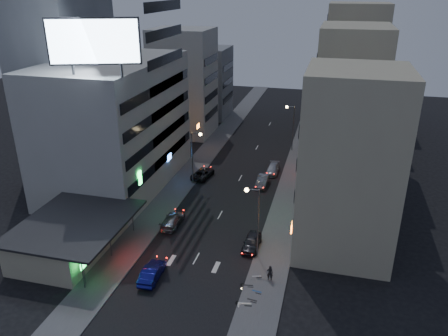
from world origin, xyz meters
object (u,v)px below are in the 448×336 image
(parked_car_right_mid, at_px, (262,181))
(scooter_silver_b, at_px, (261,271))
(person, at_px, (270,273))
(scooter_black_b, at_px, (254,281))
(scooter_silver_a, at_px, (252,298))
(parked_car_left, at_px, (203,173))
(parked_car_right_far, at_px, (273,169))
(parked_car_right_near, at_px, (252,242))
(scooter_black_a, at_px, (258,296))
(scooter_blue, at_px, (262,288))
(road_car_blue, at_px, (152,272))
(road_car_silver, at_px, (172,220))

(parked_car_right_mid, bearing_deg, scooter_silver_b, -80.41)
(scooter_silver_b, bearing_deg, person, -135.38)
(parked_car_right_mid, relative_size, scooter_black_b, 2.69)
(scooter_silver_a, bearing_deg, parked_car_left, 17.16)
(parked_car_right_far, distance_m, person, 27.26)
(parked_car_right_far, distance_m, scooter_black_b, 28.31)
(parked_car_right_mid, xyz_separation_m, scooter_black_b, (3.16, -23.24, -0.10))
(parked_car_right_near, bearing_deg, scooter_black_a, -74.68)
(scooter_silver_a, bearing_deg, parked_car_right_mid, -1.01)
(scooter_black_b, bearing_deg, scooter_silver_b, -23.01)
(person, distance_m, scooter_silver_b, 1.11)
(scooter_blue, distance_m, scooter_black_b, 1.30)
(parked_car_left, bearing_deg, scooter_silver_a, 123.59)
(parked_car_right_near, xyz_separation_m, parked_car_right_far, (-0.92, 21.61, -0.09))
(parked_car_right_far, bearing_deg, person, -82.69)
(parked_car_right_far, height_order, scooter_silver_b, parked_car_right_far)
(scooter_black_a, bearing_deg, parked_car_right_far, 13.49)
(person, relative_size, scooter_blue, 1.02)
(parked_car_right_far, xyz_separation_m, scooter_blue, (3.42, -29.03, -0.03))
(parked_car_right_far, distance_m, scooter_black_a, 30.54)
(road_car_blue, bearing_deg, scooter_silver_a, 170.34)
(road_car_silver, height_order, person, person)
(road_car_blue, relative_size, scooter_silver_a, 2.37)
(scooter_silver_b, bearing_deg, parked_car_right_mid, -8.07)
(parked_car_right_near, bearing_deg, road_car_blue, -136.59)
(parked_car_right_near, height_order, parked_car_left, parked_car_right_near)
(scooter_silver_a, bearing_deg, scooter_silver_b, -10.33)
(scooter_black_b, bearing_deg, parked_car_right_mid, 0.16)
(parked_car_left, bearing_deg, scooter_black_a, 124.80)
(scooter_blue, distance_m, scooter_silver_b, 2.59)
(parked_car_left, height_order, scooter_silver_b, parked_car_left)
(road_car_blue, relative_size, road_car_silver, 0.92)
(parked_car_left, relative_size, road_car_silver, 1.01)
(scooter_blue, bearing_deg, scooter_silver_a, 167.27)
(scooter_black_a, height_order, scooter_silver_a, scooter_silver_a)
(parked_car_right_mid, height_order, scooter_blue, parked_car_right_mid)
(road_car_blue, bearing_deg, parked_car_left, -87.43)
(parked_car_left, height_order, scooter_black_a, parked_car_left)
(parked_car_right_mid, distance_m, scooter_black_b, 23.46)
(road_car_blue, xyz_separation_m, scooter_black_b, (10.10, 1.38, -0.13))
(person, xyz_separation_m, scooter_silver_b, (-0.94, 0.49, -0.34))
(parked_car_left, height_order, road_car_blue, road_car_blue)
(parked_car_right_mid, xyz_separation_m, scooter_black_a, (3.97, -25.40, -0.09))
(road_car_blue, bearing_deg, scooter_silver_b, -166.55)
(road_car_silver, bearing_deg, scooter_silver_b, 147.48)
(parked_car_right_far, height_order, person, person)
(scooter_black_a, distance_m, scooter_silver_a, 0.66)
(parked_car_left, xyz_separation_m, road_car_silver, (0.60, -14.70, 0.02))
(parked_car_right_near, height_order, scooter_black_b, parked_car_right_near)
(person, bearing_deg, scooter_silver_b, -35.78)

